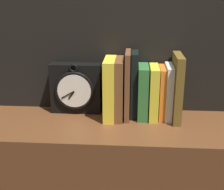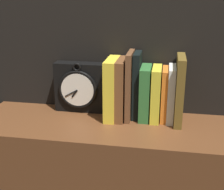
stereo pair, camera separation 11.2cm
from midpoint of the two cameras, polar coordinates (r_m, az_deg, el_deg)
clock at (r=1.27m, az=-3.42°, el=1.38°), size 0.20×0.07×0.21m
book_slot0_yellow at (r=1.20m, az=2.67°, el=1.13°), size 0.04×0.16×0.23m
book_slot1_brown at (r=1.20m, az=4.43°, el=1.05°), size 0.03×0.15×0.23m
book_slot2_brown at (r=1.19m, az=5.95°, el=1.67°), size 0.02×0.14×0.26m
book_slot3_black at (r=1.21m, az=7.22°, el=1.72°), size 0.03×0.11×0.26m
book_slot4_green at (r=1.20m, az=8.76°, el=0.34°), size 0.04×0.13×0.20m
book_slot5_yellow at (r=1.20m, az=10.70°, el=0.18°), size 0.03×0.13×0.20m
book_slot6_orange at (r=1.21m, az=12.20°, el=0.10°), size 0.02×0.12×0.20m
book_slot7_white at (r=1.21m, az=13.38°, el=0.17°), size 0.03×0.13×0.21m
book_slot8_brown at (r=1.19m, az=14.89°, el=0.87°), size 0.03×0.16×0.25m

